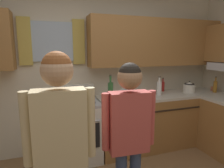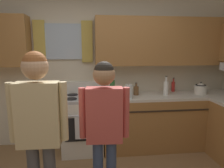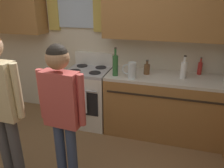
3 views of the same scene
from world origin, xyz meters
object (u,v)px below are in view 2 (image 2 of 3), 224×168
Objects in this scene: bottle_squat_brown at (136,90)px; bottle_wine_green at (112,89)px; adult_in_plaid at (104,121)px; water_pitcher at (128,92)px; adult_left at (39,121)px; bottle_sauce_red at (173,86)px; stovetop_kettle at (201,89)px; bottle_milk_white at (166,88)px; stove_oven at (83,123)px.

bottle_wine_green reaches higher than bottle_squat_brown.
bottle_squat_brown is 1.46m from adult_in_plaid.
bottle_squat_brown is 0.29m from water_pitcher.
adult_left reaches higher than adult_in_plaid.
bottle_sauce_red reaches higher than water_pitcher.
bottle_sauce_red is 2.52m from adult_left.
bottle_sauce_red is 2.02m from adult_in_plaid.
stovetop_kettle reaches higher than bottle_squat_brown.
bottle_milk_white is at bearing 15.86° from water_pitcher.
stove_oven is 0.71× the size of adult_in_plaid.
bottle_sauce_red is at bearing 48.66° from adult_in_plaid.
water_pitcher is 0.13× the size of adult_left.
water_pitcher reaches higher than stove_oven.
bottle_sauce_red is at bearing 25.60° from water_pitcher.
bottle_milk_white reaches higher than stove_oven.
stovetop_kettle is at bearing 31.02° from adult_left.
stove_oven is at bearing 178.89° from stovetop_kettle.
bottle_milk_white is (0.49, -0.04, 0.04)m from bottle_squat_brown.
bottle_milk_white is 0.33m from bottle_sauce_red.
bottle_sauce_red reaches higher than stove_oven.
bottle_wine_green is 0.91m from bottle_milk_white.
stovetop_kettle is 2.67m from adult_left.
bottle_milk_white is (1.37, -0.02, 0.55)m from stove_oven.
bottle_squat_brown is at bearing 52.82° from water_pitcher.
adult_in_plaid is (-0.62, -1.32, -0.01)m from bottle_squat_brown.
bottle_sauce_red is 0.99m from water_pitcher.
adult_left is at bearing -169.06° from adult_in_plaid.
stove_oven is 3.51× the size of bottle_milk_white.
bottle_squat_brown is 0.12× the size of adult_left.
bottle_wine_green is (0.47, -0.16, 0.58)m from stove_oven.
bottle_wine_green reaches higher than bottle_milk_white.
bottle_wine_green is at bearing -175.35° from stovetop_kettle.
bottle_wine_green is 0.24× the size of adult_left.
stove_oven is at bearing 163.46° from water_pitcher.
bottle_wine_green reaches higher than bottle_sauce_red.
bottle_squat_brown is 0.46m from bottle_wine_green.
bottle_milk_white reaches higher than water_pitcher.
bottle_sauce_red is at bearing 7.74° from stove_oven.
bottle_milk_white is at bearing 178.36° from stovetop_kettle.
bottle_squat_brown is 1.09m from stovetop_kettle.
bottle_squat_brown is 0.74m from bottle_sauce_red.
adult_left is at bearing -130.55° from water_pitcher.
adult_left is (-2.29, -1.38, 0.04)m from stovetop_kettle.
adult_left is (-0.79, -1.26, -0.02)m from bottle_wine_green.
adult_in_plaid is (0.26, -1.30, 0.50)m from stove_oven.
stove_oven is 0.67× the size of adult_left.
adult_in_plaid is (-1.11, -1.28, -0.05)m from bottle_milk_white.
stove_oven is at bearing -178.73° from bottle_squat_brown.
adult_left is at bearing -122.30° from bottle_wine_green.
bottle_milk_white is 0.60m from stovetop_kettle.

